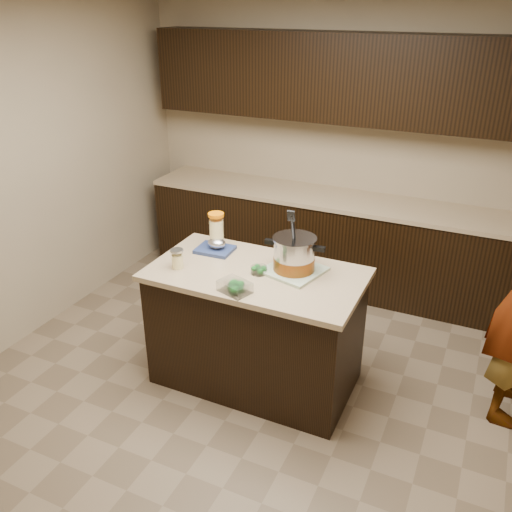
{
  "coord_description": "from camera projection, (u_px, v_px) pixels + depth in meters",
  "views": [
    {
      "loc": [
        1.38,
        -2.97,
        2.59
      ],
      "look_at": [
        0.0,
        0.0,
        1.02
      ],
      "focal_mm": 38.0,
      "sensor_mm": 36.0,
      "label": 1
    }
  ],
  "objects": [
    {
      "name": "blue_tray",
      "position": [
        216.0,
        247.0,
        3.96
      ],
      "size": [
        0.27,
        0.22,
        0.1
      ],
      "rotation": [
        0.0,
        0.0,
        0.05
      ],
      "color": "navy",
      "rests_on": "island"
    },
    {
      "name": "dish_towel",
      "position": [
        294.0,
        270.0,
        3.68
      ],
      "size": [
        0.44,
        0.44,
        0.02
      ],
      "primitive_type": "cube",
      "rotation": [
        0.0,
        0.0,
        -0.26
      ],
      "color": "#6C9061",
      "rests_on": "island"
    },
    {
      "name": "room_shell",
      "position": [
        256.0,
        154.0,
        3.33
      ],
      "size": [
        4.04,
        4.04,
        2.72
      ],
      "color": "tan",
      "rests_on": "ground"
    },
    {
      "name": "island",
      "position": [
        256.0,
        327.0,
        3.88
      ],
      "size": [
        1.46,
        0.81,
        0.9
      ],
      "color": "black",
      "rests_on": "ground"
    },
    {
      "name": "back_cabinets",
      "position": [
        334.0,
        191.0,
        5.09
      ],
      "size": [
        3.6,
        0.63,
        2.33
      ],
      "color": "black",
      "rests_on": "ground"
    },
    {
      "name": "broccoli_tub_rect",
      "position": [
        235.0,
        287.0,
        3.42
      ],
      "size": [
        0.23,
        0.2,
        0.07
      ],
      "rotation": [
        0.0,
        0.0,
        -0.33
      ],
      "color": "silver",
      "rests_on": "island"
    },
    {
      "name": "lemonade_pitcher",
      "position": [
        217.0,
        233.0,
        3.95
      ],
      "size": [
        0.14,
        0.14,
        0.28
      ],
      "rotation": [
        0.0,
        0.0,
        0.2
      ],
      "color": "#F9E698",
      "rests_on": "island"
    },
    {
      "name": "broccoli_tub_right",
      "position": [
        236.0,
        288.0,
        3.43
      ],
      "size": [
        0.12,
        0.12,
        0.05
      ],
      "rotation": [
        0.0,
        0.0,
        -0.2
      ],
      "color": "silver",
      "rests_on": "island"
    },
    {
      "name": "mason_jar",
      "position": [
        177.0,
        259.0,
        3.71
      ],
      "size": [
        0.11,
        0.11,
        0.15
      ],
      "rotation": [
        0.0,
        0.0,
        -0.33
      ],
      "color": "#F9E698",
      "rests_on": "island"
    },
    {
      "name": "ground_plane",
      "position": [
        256.0,
        378.0,
        4.07
      ],
      "size": [
        4.0,
        4.0,
        0.0
      ],
      "primitive_type": "plane",
      "color": "brown",
      "rests_on": "ground"
    },
    {
      "name": "stock_pot",
      "position": [
        294.0,
        256.0,
        3.63
      ],
      "size": [
        0.42,
        0.32,
        0.42
      ],
      "rotation": [
        0.0,
        0.0,
        0.09
      ],
      "color": "#B7B7BC",
      "rests_on": "dish_towel"
    },
    {
      "name": "broccoli_tub_left",
      "position": [
        259.0,
        270.0,
        3.65
      ],
      "size": [
        0.15,
        0.15,
        0.05
      ],
      "rotation": [
        0.0,
        0.0,
        0.42
      ],
      "color": "silver",
      "rests_on": "island"
    }
  ]
}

